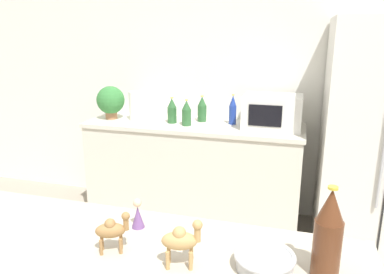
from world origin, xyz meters
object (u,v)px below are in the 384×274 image
at_px(potted_plant, 111,101).
at_px(camel_figurine, 181,240).
at_px(back_bottle_1, 233,110).
at_px(wise_man_figurine_crimson, 138,215).
at_px(refrigerator, 381,139).
at_px(paper_towel_roll, 136,106).
at_px(back_bottle_0, 172,111).
at_px(wine_bottle, 328,234).
at_px(microwave, 272,112).
at_px(back_bottle_3, 187,113).
at_px(fruit_bowl, 265,260).
at_px(camel_figurine_second, 112,229).
at_px(back_bottle_2, 202,109).

bearing_deg(potted_plant, camel_figurine, -57.02).
distance_m(back_bottle_1, wise_man_figurine_crimson, 2.02).
distance_m(refrigerator, paper_towel_roll, 2.07).
relative_size(refrigerator, back_bottle_0, 7.78).
xyz_separation_m(back_bottle_0, back_bottle_1, (0.53, 0.10, 0.02)).
height_order(paper_towel_roll, back_bottle_0, paper_towel_roll).
bearing_deg(wine_bottle, wise_man_figurine_crimson, 170.43).
bearing_deg(wine_bottle, camel_figurine, -169.56).
relative_size(microwave, back_bottle_0, 2.07).
height_order(back_bottle_3, camel_figurine, back_bottle_3).
bearing_deg(back_bottle_1, fruit_bowl, -77.15).
xyz_separation_m(refrigerator, wise_man_figurine_crimson, (-1.18, -1.88, 0.11)).
xyz_separation_m(camel_figurine_second, wise_man_figurine_crimson, (0.01, 0.18, -0.03)).
bearing_deg(camel_figurine, back_bottle_0, 109.95).
bearing_deg(back_bottle_2, back_bottle_3, -114.96).
xyz_separation_m(back_bottle_3, camel_figurine, (0.61, -2.06, 0.04)).
bearing_deg(back_bottle_1, back_bottle_2, 173.66).
relative_size(refrigerator, wise_man_figurine_crimson, 15.35).
height_order(potted_plant, camel_figurine_second, potted_plant).
xyz_separation_m(microwave, camel_figurine, (-0.11, -2.17, 0.01)).
height_order(back_bottle_1, wise_man_figurine_crimson, back_bottle_1).
relative_size(fruit_bowl, camel_figurine, 1.19).
bearing_deg(wise_man_figurine_crimson, microwave, 80.14).
bearing_deg(paper_towel_roll, fruit_bowl, -56.23).
bearing_deg(camel_figurine_second, paper_towel_roll, 112.53).
xyz_separation_m(paper_towel_roll, back_bottle_0, (0.36, -0.01, -0.02)).
xyz_separation_m(back_bottle_2, back_bottle_3, (-0.09, -0.19, -0.00)).
distance_m(camel_figurine, wise_man_figurine_crimson, 0.31).
height_order(back_bottle_0, back_bottle_2, back_bottle_2).
height_order(refrigerator, camel_figurine_second, refrigerator).
relative_size(back_bottle_3, camel_figurine, 1.40).
bearing_deg(back_bottle_3, back_bottle_1, 22.95).
bearing_deg(wise_man_figurine_crimson, back_bottle_1, 90.05).
bearing_deg(microwave, paper_towel_roll, -177.87).
xyz_separation_m(potted_plant, back_bottle_2, (0.85, 0.13, -0.06)).
bearing_deg(potted_plant, paper_towel_roll, 1.71).
distance_m(refrigerator, camel_figurine_second, 2.38).
bearing_deg(back_bottle_2, fruit_bowl, -70.38).
bearing_deg(camel_figurine, fruit_bowl, 14.19).
bearing_deg(back_bottle_1, microwave, -7.68).
relative_size(microwave, back_bottle_2, 2.03).
relative_size(paper_towel_roll, fruit_bowl, 1.37).
xyz_separation_m(potted_plant, paper_towel_roll, (0.25, 0.01, -0.04)).
xyz_separation_m(potted_plant, back_bottle_3, (0.76, -0.06, -0.06)).
distance_m(potted_plant, wine_bottle, 2.72).
relative_size(potted_plant, back_bottle_1, 1.16).
relative_size(fruit_bowl, camel_figurine_second, 1.35).
relative_size(paper_towel_roll, back_bottle_0, 1.15).
distance_m(microwave, fruit_bowl, 2.11).
height_order(back_bottle_0, wise_man_figurine_crimson, back_bottle_0).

